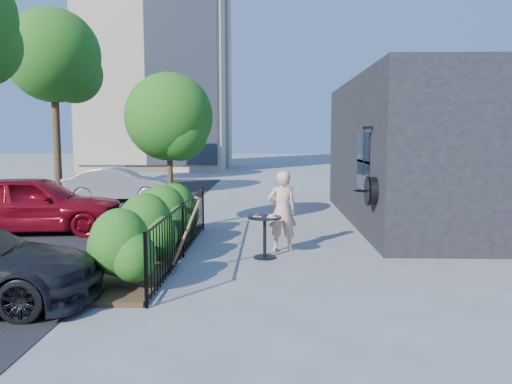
{
  "coord_description": "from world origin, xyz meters",
  "views": [
    {
      "loc": [
        0.23,
        -9.75,
        2.41
      ],
      "look_at": [
        -0.07,
        1.06,
        1.2
      ],
      "focal_mm": 35.0,
      "sensor_mm": 36.0,
      "label": 1
    }
  ],
  "objects_px": {
    "shovel": "(184,239)",
    "car_red": "(34,204)",
    "cafe_table": "(265,229)",
    "woman": "(282,211)",
    "car_silver": "(118,185)",
    "patio_tree": "(171,122)",
    "street_tree_far": "(54,61)"
  },
  "relations": [
    {
      "from": "patio_tree",
      "to": "woman",
      "type": "distance_m",
      "value": 3.95
    },
    {
      "from": "car_red",
      "to": "car_silver",
      "type": "bearing_deg",
      "value": -9.47
    },
    {
      "from": "car_red",
      "to": "car_silver",
      "type": "xyz_separation_m",
      "value": [
        0.28,
        6.03,
        -0.1
      ]
    },
    {
      "from": "woman",
      "to": "shovel",
      "type": "height_order",
      "value": "woman"
    },
    {
      "from": "shovel",
      "to": "woman",
      "type": "bearing_deg",
      "value": 46.93
    },
    {
      "from": "patio_tree",
      "to": "woman",
      "type": "relative_size",
      "value": 2.32
    },
    {
      "from": "patio_tree",
      "to": "woman",
      "type": "bearing_deg",
      "value": -37.99
    },
    {
      "from": "patio_tree",
      "to": "cafe_table",
      "type": "relative_size",
      "value": 4.42
    },
    {
      "from": "car_red",
      "to": "car_silver",
      "type": "distance_m",
      "value": 6.04
    },
    {
      "from": "woman",
      "to": "car_red",
      "type": "xyz_separation_m",
      "value": [
        -6.15,
        1.82,
        -0.12
      ]
    },
    {
      "from": "cafe_table",
      "to": "woman",
      "type": "height_order",
      "value": "woman"
    },
    {
      "from": "shovel",
      "to": "cafe_table",
      "type": "bearing_deg",
      "value": 40.83
    },
    {
      "from": "woman",
      "to": "shovel",
      "type": "xyz_separation_m",
      "value": [
        -1.75,
        -1.87,
        -0.23
      ]
    },
    {
      "from": "street_tree_far",
      "to": "shovel",
      "type": "relative_size",
      "value": 5.86
    },
    {
      "from": "patio_tree",
      "to": "car_red",
      "type": "xyz_separation_m",
      "value": [
        -3.42,
        -0.31,
        -2.03
      ]
    },
    {
      "from": "cafe_table",
      "to": "car_silver",
      "type": "xyz_separation_m",
      "value": [
        -5.52,
        8.52,
        0.05
      ]
    },
    {
      "from": "street_tree_far",
      "to": "car_red",
      "type": "bearing_deg",
      "value": -69.63
    },
    {
      "from": "patio_tree",
      "to": "car_red",
      "type": "height_order",
      "value": "patio_tree"
    },
    {
      "from": "shovel",
      "to": "car_red",
      "type": "relative_size",
      "value": 0.33
    },
    {
      "from": "woman",
      "to": "car_silver",
      "type": "xyz_separation_m",
      "value": [
        -5.87,
        7.85,
        -0.22
      ]
    },
    {
      "from": "patio_tree",
      "to": "car_red",
      "type": "bearing_deg",
      "value": -174.79
    },
    {
      "from": "patio_tree",
      "to": "shovel",
      "type": "bearing_deg",
      "value": -76.23
    },
    {
      "from": "patio_tree",
      "to": "car_red",
      "type": "distance_m",
      "value": 3.99
    },
    {
      "from": "shovel",
      "to": "car_red",
      "type": "bearing_deg",
      "value": 140.1
    },
    {
      "from": "woman",
      "to": "shovel",
      "type": "bearing_deg",
      "value": 37.77
    },
    {
      "from": "woman",
      "to": "patio_tree",
      "type": "bearing_deg",
      "value": -47.14
    },
    {
      "from": "cafe_table",
      "to": "car_red",
      "type": "height_order",
      "value": "car_red"
    },
    {
      "from": "street_tree_far",
      "to": "car_silver",
      "type": "relative_size",
      "value": 2.16
    },
    {
      "from": "street_tree_far",
      "to": "car_red",
      "type": "distance_m",
      "value": 13.33
    },
    {
      "from": "street_tree_far",
      "to": "cafe_table",
      "type": "height_order",
      "value": "street_tree_far"
    },
    {
      "from": "cafe_table",
      "to": "shovel",
      "type": "relative_size",
      "value": 0.63
    },
    {
      "from": "cafe_table",
      "to": "woman",
      "type": "bearing_deg",
      "value": 61.91
    }
  ]
}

